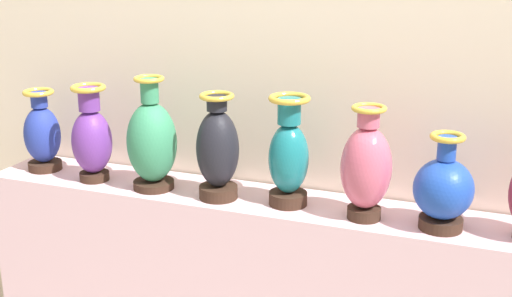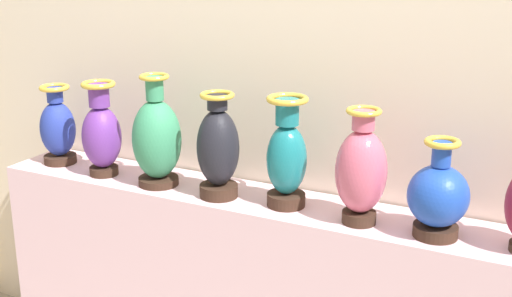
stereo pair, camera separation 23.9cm
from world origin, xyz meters
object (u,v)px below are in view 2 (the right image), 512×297
object	(u,v)px
vase_jade	(157,139)
vase_rose	(361,171)
vase_violet	(101,133)
vase_cobalt	(58,129)
vase_onyx	(218,149)
vase_sapphire	(438,196)
vase_teal	(287,157)

from	to	relation	value
vase_jade	vase_rose	distance (m)	0.79
vase_violet	vase_rose	size ratio (longest dim) A/B	0.97
vase_cobalt	vase_jade	world-z (taller)	vase_jade
vase_cobalt	vase_violet	distance (m)	0.26
vase_onyx	vase_sapphire	distance (m)	0.77
vase_teal	vase_rose	world-z (taller)	vase_teal
vase_jade	vase_teal	size ratio (longest dim) A/B	1.08
vase_cobalt	vase_violet	size ratio (longest dim) A/B	0.88
vase_rose	vase_onyx	bearing A→B (deg)	179.97
vase_jade	vase_rose	bearing A→B (deg)	-0.48
vase_violet	vase_sapphire	bearing A→B (deg)	-0.06
vase_onyx	vase_rose	size ratio (longest dim) A/B	0.99
vase_violet	vase_jade	bearing A→B (deg)	0.41
vase_sapphire	vase_jade	bearing A→B (deg)	179.82
vase_cobalt	vase_jade	distance (m)	0.51
vase_cobalt	vase_sapphire	bearing A→B (deg)	-1.40
vase_violet	vase_teal	xyz separation A→B (m)	(0.77, 0.02, 0.01)
vase_cobalt	vase_onyx	distance (m)	0.78
vase_violet	vase_onyx	bearing A→B (deg)	-0.49
vase_cobalt	vase_rose	xyz separation A→B (m)	(1.30, -0.04, 0.03)
vase_cobalt	vase_violet	world-z (taller)	vase_violet
vase_cobalt	vase_sapphire	world-z (taller)	vase_cobalt
vase_teal	vase_cobalt	bearing A→B (deg)	179.34
vase_sapphire	vase_cobalt	bearing A→B (deg)	178.60
vase_violet	vase_teal	world-z (taller)	vase_teal
vase_cobalt	vase_rose	world-z (taller)	vase_rose
vase_onyx	vase_violet	bearing A→B (deg)	179.51
vase_teal	vase_onyx	bearing A→B (deg)	-173.44
vase_teal	vase_sapphire	world-z (taller)	vase_teal
vase_jade	vase_teal	xyz separation A→B (m)	(0.52, 0.02, -0.00)
vase_teal	vase_violet	bearing A→B (deg)	-178.18
vase_onyx	vase_teal	world-z (taller)	vase_teal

